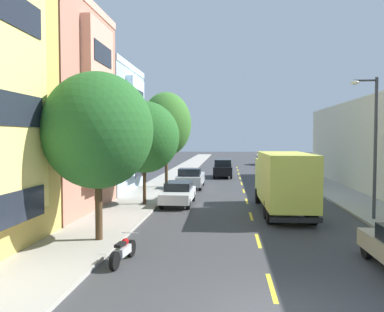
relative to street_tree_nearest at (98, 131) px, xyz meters
The scene contains 16 objects.
ground_plane 25.16m from the street_tree_nearest, 75.02° to the left, with size 160.00×160.00×0.00m, color #38383A.
sidewalk_left 22.37m from the street_tree_nearest, 91.83° to the left, with size 3.20×120.00×0.14m, color #A39E93.
sidewalk_right 26.12m from the street_tree_nearest, 58.37° to the left, with size 3.20×120.00×0.14m, color #A39E93.
lane_centerline_dashes 20.01m from the street_tree_nearest, 70.84° to the left, with size 0.14×47.20×0.01m.
townhouse_third_powder_blue 16.40m from the street_tree_nearest, 116.48° to the left, with size 10.84×8.43×9.87m.
street_tree_nearest is the anchor object (origin of this frame).
street_tree_second 8.51m from the street_tree_nearest, 90.00° to the left, with size 4.34×4.34×6.35m.
street_tree_third 17.04m from the street_tree_nearest, 90.00° to the left, with size 4.17×4.17×7.89m.
street_lamp 13.40m from the street_tree_nearest, 22.74° to the left, with size 1.35×0.28×7.10m.
delivery_box_truck 10.99m from the street_tree_nearest, 39.82° to the left, with size 2.56×8.20×3.41m.
parked_suv_navy 48.20m from the street_tree_nearest, 76.94° to the left, with size 1.99×4.81×1.93m.
parked_sedan_white 10.13m from the street_tree_nearest, 77.51° to the left, with size 1.83×4.51×1.43m.
parked_pickup_silver 17.85m from the street_tree_nearest, 83.35° to the left, with size 2.02×5.31×1.73m.
parked_suv_teal 22.87m from the street_tree_nearest, 61.48° to the left, with size 2.04×4.84×1.93m.
moving_black_sedan 27.23m from the street_tree_nearest, 80.19° to the left, with size 1.95×4.80×1.93m.
parked_motorcycle 5.01m from the street_tree_nearest, 55.10° to the right, with size 0.62×2.05×0.90m.
Camera 1 is at (-1.23, -8.92, 4.22)m, focal length 36.30 mm.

